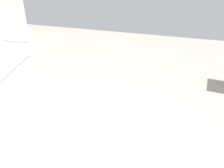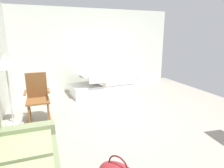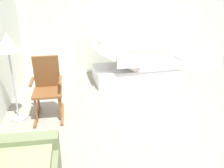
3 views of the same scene
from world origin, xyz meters
name	(u,v)px [view 2 (image 2 of 3)]	position (x,y,z in m)	size (l,w,h in m)	color
ground_plane	(125,118)	(0.00, 0.00, 0.00)	(6.78, 6.78, 0.00)	gray
side_wall	(94,50)	(2.76, 0.00, 1.35)	(0.10, 5.45, 2.70)	silver
hospital_bed	(102,84)	(1.99, -0.04, 0.31)	(1.15, 2.14, 1.07)	silver
rocking_chair	(38,98)	(0.57, 1.85, 0.50)	(0.77, 0.51, 1.05)	brown
floor_lamp	(6,67)	(0.48, 2.36, 1.23)	(0.34, 0.34, 1.48)	#B2B5BA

